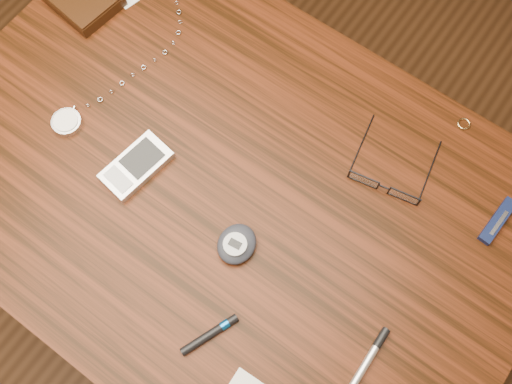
% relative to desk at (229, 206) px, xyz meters
% --- Properties ---
extents(ground, '(3.80, 3.80, 0.00)m').
position_rel_desk_xyz_m(ground, '(0.00, 0.00, -0.65)').
color(ground, '#472814').
rests_on(ground, ground).
extents(desk, '(1.00, 0.70, 0.75)m').
position_rel_desk_xyz_m(desk, '(0.00, 0.00, 0.00)').
color(desk, '#3A1609').
rests_on(desk, ground).
extents(eyeglasses, '(0.14, 0.14, 0.03)m').
position_rel_desk_xyz_m(eyeglasses, '(0.21, 0.15, 0.11)').
color(eyeglasses, black).
rests_on(eyeglasses, desk).
extents(gold_ring, '(0.02, 0.02, 0.00)m').
position_rel_desk_xyz_m(gold_ring, '(0.26, 0.32, 0.10)').
color(gold_ring, tan).
rests_on(gold_ring, desk).
extents(pocket_watch, '(0.09, 0.35, 0.02)m').
position_rel_desk_xyz_m(pocket_watch, '(-0.28, -0.05, 0.11)').
color(pocket_watch, silver).
rests_on(pocket_watch, desk).
extents(pda_phone, '(0.08, 0.12, 0.02)m').
position_rel_desk_xyz_m(pda_phone, '(-0.13, -0.06, 0.11)').
color(pda_phone, '#B8B8BD').
rests_on(pda_phone, desk).
extents(pedometer, '(0.07, 0.07, 0.03)m').
position_rel_desk_xyz_m(pedometer, '(0.07, -0.07, 0.11)').
color(pedometer, '#20222B').
rests_on(pedometer, desk).
extents(pocket_knife, '(0.02, 0.09, 0.01)m').
position_rel_desk_xyz_m(pocket_knife, '(0.38, 0.20, 0.11)').
color(pocket_knife, '#0D1938').
rests_on(pocket_knife, desk).
extents(silver_pen, '(0.01, 0.14, 0.01)m').
position_rel_desk_xyz_m(silver_pen, '(0.33, -0.10, 0.11)').
color(silver_pen, silver).
rests_on(silver_pen, desk).
extents(black_blue_pen, '(0.05, 0.09, 0.01)m').
position_rel_desk_xyz_m(black_blue_pen, '(0.12, -0.20, 0.11)').
color(black_blue_pen, black).
rests_on(black_blue_pen, desk).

